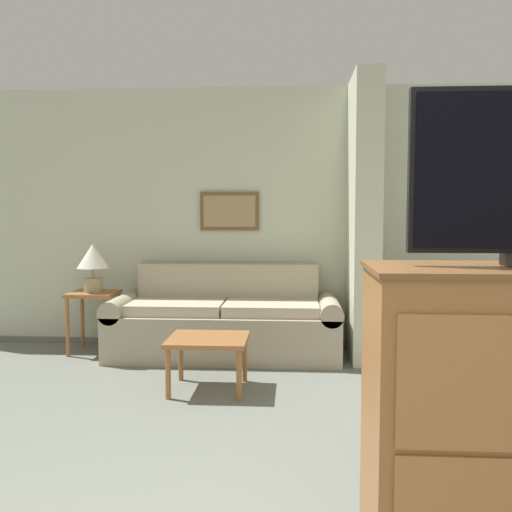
{
  "coord_description": "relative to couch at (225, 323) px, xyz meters",
  "views": [
    {
      "loc": [
        0.24,
        -1.39,
        1.36
      ],
      "look_at": [
        -0.03,
        2.6,
        1.05
      ],
      "focal_mm": 40.0,
      "sensor_mm": 36.0,
      "label": 1
    }
  ],
  "objects": [
    {
      "name": "wall_back",
      "position": [
        0.41,
        0.48,
        0.98
      ],
      "size": [
        7.46,
        0.16,
        2.6
      ],
      "color": "beige",
      "rests_on": "ground_plane"
    },
    {
      "name": "side_table",
      "position": [
        -1.29,
        0.04,
        0.17
      ],
      "size": [
        0.44,
        0.44,
        0.59
      ],
      "color": "#996033",
      "rests_on": "ground_plane"
    },
    {
      "name": "bed",
      "position": [
        2.36,
        -0.7,
        -0.02
      ],
      "size": [
        1.46,
        2.16,
        0.57
      ],
      "color": "#996033",
      "rests_on": "ground_plane"
    },
    {
      "name": "coffee_table",
      "position": [
        -0.0,
        -1.07,
        0.04
      ],
      "size": [
        0.6,
        0.55,
        0.41
      ],
      "color": "#996033",
      "rests_on": "ground_plane"
    },
    {
      "name": "couch",
      "position": [
        0.0,
        0.0,
        0.0
      ],
      "size": [
        2.17,
        0.84,
        0.85
      ],
      "color": "tan",
      "rests_on": "ground_plane"
    },
    {
      "name": "table_lamp",
      "position": [
        -1.29,
        0.04,
        0.58
      ],
      "size": [
        0.3,
        0.3,
        0.46
      ],
      "color": "tan",
      "rests_on": "side_table"
    },
    {
      "name": "wall_partition_pillar",
      "position": [
        1.29,
        0.02,
        0.99
      ],
      "size": [
        0.24,
        0.8,
        2.6
      ],
      "color": "beige",
      "rests_on": "ground_plane"
    }
  ]
}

